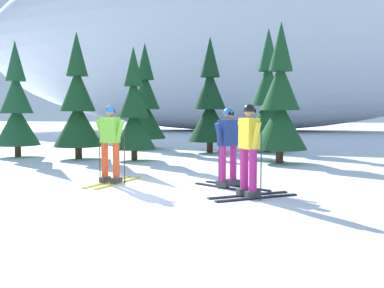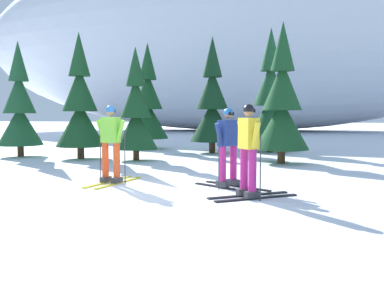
% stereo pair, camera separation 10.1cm
% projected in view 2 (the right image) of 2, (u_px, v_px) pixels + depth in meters
% --- Properties ---
extents(ground_plane, '(120.00, 120.00, 0.00)m').
position_uv_depth(ground_plane, '(144.00, 195.00, 8.48)').
color(ground_plane, white).
extents(skier_lime_jacket, '(0.86, 1.83, 1.76)m').
position_uv_depth(skier_lime_jacket, '(111.00, 143.00, 9.80)').
color(skier_lime_jacket, gold).
rests_on(skier_lime_jacket, ground).
extents(skier_yellow_jacket, '(1.69, 1.27, 1.76)m').
position_uv_depth(skier_yellow_jacket, '(249.00, 150.00, 8.15)').
color(skier_yellow_jacket, black).
rests_on(skier_yellow_jacket, ground).
extents(skier_navy_jacket, '(1.67, 1.39, 1.71)m').
position_uv_depth(skier_navy_jacket, '(228.00, 146.00, 9.31)').
color(skier_navy_jacket, black).
rests_on(skier_navy_jacket, ground).
extents(pine_tree_far_left, '(1.61, 1.61, 4.16)m').
position_uv_depth(pine_tree_far_left, '(19.00, 109.00, 15.69)').
color(pine_tree_far_left, '#47301E').
rests_on(pine_tree_far_left, ground).
extents(pine_tree_left, '(1.68, 1.68, 4.34)m').
position_uv_depth(pine_tree_left, '(80.00, 106.00, 14.95)').
color(pine_tree_left, '#47301E').
rests_on(pine_tree_left, ground).
extents(pine_tree_center_left, '(1.78, 1.78, 4.61)m').
position_uv_depth(pine_tree_center_left, '(148.00, 105.00, 18.99)').
color(pine_tree_center_left, '#47301E').
rests_on(pine_tree_center_left, ground).
extents(pine_tree_center, '(1.46, 1.46, 3.78)m').
position_uv_depth(pine_tree_center, '(136.00, 113.00, 14.50)').
color(pine_tree_center, '#47301E').
rests_on(pine_tree_center, ground).
extents(pine_tree_center_right, '(1.76, 1.76, 4.56)m').
position_uv_depth(pine_tree_center_right, '(212.00, 105.00, 17.16)').
color(pine_tree_center_right, '#47301E').
rests_on(pine_tree_center_right, ground).
extents(pine_tree_right, '(1.92, 1.92, 4.97)m').
position_uv_depth(pine_tree_right, '(270.00, 100.00, 17.47)').
color(pine_tree_right, '#47301E').
rests_on(pine_tree_right, ground).
extents(pine_tree_far_right, '(1.71, 1.71, 4.43)m').
position_uv_depth(pine_tree_far_right, '(282.00, 104.00, 13.62)').
color(pine_tree_far_right, '#47301E').
rests_on(pine_tree_far_right, ground).
extents(snow_ridge_background, '(44.90, 16.94, 15.53)m').
position_uv_depth(snow_ridge_background, '(239.00, 39.00, 36.95)').
color(snow_ridge_background, white).
rests_on(snow_ridge_background, ground).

